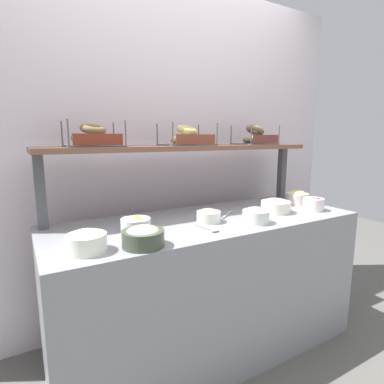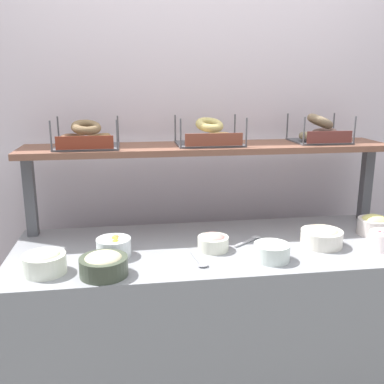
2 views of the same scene
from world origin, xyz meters
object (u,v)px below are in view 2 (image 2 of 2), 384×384
bowl_cream_cheese (272,250)px  bowl_fruit_salad (114,247)px  bowl_egg_salad (374,225)px  bowl_tuna_salad (104,264)px  bowl_scallion_spread (44,261)px  serving_spoon_near_plate (200,262)px  bowl_lox_spread (213,242)px  bagel_basket_poppy (319,132)px  bagel_basket_plain (209,136)px  bagel_basket_cinnamon_raisin (86,138)px  bowl_potato_salad (322,236)px  serving_spoon_by_edge (251,239)px

bowl_cream_cheese → bowl_fruit_salad: bearing=167.6°
bowl_egg_salad → bowl_tuna_salad: bearing=-167.8°
bowl_scallion_spread → serving_spoon_near_plate: 0.63m
bowl_egg_salad → bowl_lox_spread: 0.83m
bagel_basket_poppy → bowl_scallion_spread: bearing=-160.1°
bagel_basket_plain → bagel_basket_poppy: 0.58m
bowl_egg_salad → bagel_basket_cinnamon_raisin: bagel_basket_cinnamon_raisin is taller
bowl_potato_salad → bowl_cream_cheese: bearing=-155.6°
bowl_cream_cheese → bagel_basket_cinnamon_raisin: bagel_basket_cinnamon_raisin is taller
serving_spoon_near_plate → bagel_basket_poppy: bearing=34.2°
serving_spoon_near_plate → bowl_cream_cheese: bearing=-1.9°
serving_spoon_by_edge → bagel_basket_cinnamon_raisin: 0.92m
bowl_scallion_spread → serving_spoon_near_plate: bowl_scallion_spread is taller
bowl_scallion_spread → serving_spoon_by_edge: bearing=14.1°
bowl_cream_cheese → bagel_basket_plain: bearing=111.0°
bowl_fruit_salad → bagel_basket_poppy: 1.20m
bagel_basket_plain → bowl_cream_cheese: bearing=-69.0°
bowl_lox_spread → serving_spoon_near_plate: size_ratio=0.80×
bowl_potato_salad → serving_spoon_near_plate: size_ratio=1.09×
bowl_scallion_spread → serving_spoon_by_edge: bowl_scallion_spread is taller
bowl_cream_cheese → bowl_tuna_salad: bowl_tuna_salad is taller
bagel_basket_cinnamon_raisin → bagel_basket_plain: same height
bowl_lox_spread → bagel_basket_poppy: bearing=28.6°
bowl_fruit_salad → bagel_basket_plain: bagel_basket_plain is taller
serving_spoon_by_edge → bowl_potato_salad: bearing=-19.7°
bowl_potato_salad → bagel_basket_plain: bearing=143.0°
serving_spoon_near_plate → bowl_lox_spread: bearing=59.3°
bowl_tuna_salad → serving_spoon_by_edge: bearing=22.8°
bowl_cream_cheese → bagel_basket_cinnamon_raisin: 1.00m
bowl_cream_cheese → serving_spoon_near_plate: (-0.31, 0.01, -0.04)m
bowl_tuna_salad → bagel_basket_cinnamon_raisin: bearing=99.3°
bagel_basket_cinnamon_raisin → bagel_basket_poppy: bearing=1.3°
bowl_cream_cheese → bowl_potato_salad: size_ratio=0.80×
bowl_fruit_salad → bowl_cream_cheese: 0.68m
bowl_fruit_salad → serving_spoon_by_edge: bearing=8.1°
bowl_lox_spread → bowl_potato_salad: bearing=-2.5°
bowl_cream_cheese → bowl_potato_salad: bearing=24.4°
bowl_cream_cheese → bagel_basket_plain: (-0.18, 0.48, 0.43)m
bowl_tuna_salad → bagel_basket_poppy: bagel_basket_poppy is taller
serving_spoon_near_plate → bowl_fruit_salad: bearing=159.2°
bowl_lox_spread → bowl_scallion_spread: 0.72m
bowl_lox_spread → bowl_cream_cheese: bowl_cream_cheese is taller
bowl_potato_salad → bowl_scallion_spread: 1.22m
serving_spoon_by_edge → bagel_basket_poppy: size_ratio=0.56×
serving_spoon_by_edge → bagel_basket_cinnamon_raisin: size_ratio=0.50×
bowl_lox_spread → bagel_basket_poppy: (0.62, 0.34, 0.44)m
bowl_scallion_spread → bagel_basket_plain: bearing=32.2°
serving_spoon_by_edge → bowl_tuna_salad: bearing=-157.2°
bowl_cream_cheese → bowl_tuna_salad: size_ratio=0.81×
bagel_basket_cinnamon_raisin → bagel_basket_poppy: size_ratio=1.11×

